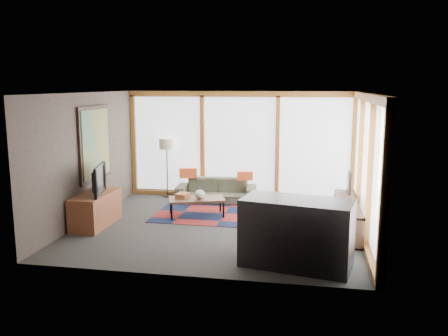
% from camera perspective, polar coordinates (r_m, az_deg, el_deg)
% --- Properties ---
extents(ground, '(5.50, 5.50, 0.00)m').
position_cam_1_polar(ground, '(9.39, -0.45, -7.04)').
color(ground, '#2D2D2B').
rests_on(ground, ground).
extents(room_envelope, '(5.52, 5.02, 2.62)m').
position_cam_1_polar(room_envelope, '(9.53, 3.10, 2.68)').
color(room_envelope, '#403630').
rests_on(room_envelope, ground).
extents(rug, '(2.95, 1.91, 0.01)m').
position_cam_1_polar(rug, '(10.26, 0.13, -5.52)').
color(rug, maroon).
rests_on(rug, ground).
extents(sofa, '(1.93, 0.88, 0.55)m').
position_cam_1_polar(sofa, '(11.26, -0.91, -2.71)').
color(sofa, '#3A3C2D').
rests_on(sofa, ground).
extents(pillow_left, '(0.44, 0.23, 0.23)m').
position_cam_1_polar(pillow_left, '(11.37, -4.33, -0.60)').
color(pillow_left, '#D95523').
rests_on(pillow_left, sofa).
extents(pillow_right, '(0.38, 0.18, 0.20)m').
position_cam_1_polar(pillow_right, '(11.08, 2.53, -0.94)').
color(pillow_right, '#D95523').
rests_on(pillow_right, sofa).
extents(floor_lamp, '(0.37, 0.37, 1.46)m').
position_cam_1_polar(floor_lamp, '(11.76, -6.85, 0.03)').
color(floor_lamp, black).
rests_on(floor_lamp, ground).
extents(coffee_table, '(1.28, 0.92, 0.39)m').
position_cam_1_polar(coffee_table, '(10.08, -3.30, -4.73)').
color(coffee_table, '#301E10').
rests_on(coffee_table, ground).
extents(book_stack, '(0.27, 0.31, 0.10)m').
position_cam_1_polar(book_stack, '(10.11, -5.02, -3.30)').
color(book_stack, '#96502D').
rests_on(book_stack, coffee_table).
extents(vase, '(0.25, 0.25, 0.19)m').
position_cam_1_polar(vase, '(9.98, -2.93, -3.16)').
color(vase, beige).
rests_on(vase, coffee_table).
extents(bookshelf, '(0.41, 2.24, 0.56)m').
position_cam_1_polar(bookshelf, '(9.36, 14.61, -5.66)').
color(bookshelf, '#301E10').
rests_on(bookshelf, ground).
extents(bowl_a, '(0.23, 0.23, 0.10)m').
position_cam_1_polar(bowl_a, '(8.72, 15.11, -4.57)').
color(bowl_a, black).
rests_on(bowl_a, bookshelf).
extents(bowl_b, '(0.19, 0.19, 0.08)m').
position_cam_1_polar(bowl_b, '(9.10, 14.77, -4.03)').
color(bowl_b, black).
rests_on(bowl_b, bookshelf).
extents(shelf_picture, '(0.05, 0.34, 0.44)m').
position_cam_1_polar(shelf_picture, '(10.02, 14.83, -1.69)').
color(shelf_picture, black).
rests_on(shelf_picture, bookshelf).
extents(tv_console, '(0.54, 1.31, 0.65)m').
position_cam_1_polar(tv_console, '(9.70, -15.17, -4.84)').
color(tv_console, brown).
rests_on(tv_console, ground).
extents(television, '(0.37, 0.99, 0.57)m').
position_cam_1_polar(television, '(9.52, -15.28, -1.35)').
color(television, black).
rests_on(television, tv_console).
extents(bar_counter, '(1.78, 1.09, 1.05)m').
position_cam_1_polar(bar_counter, '(7.37, 8.74, -7.73)').
color(bar_counter, black).
rests_on(bar_counter, ground).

